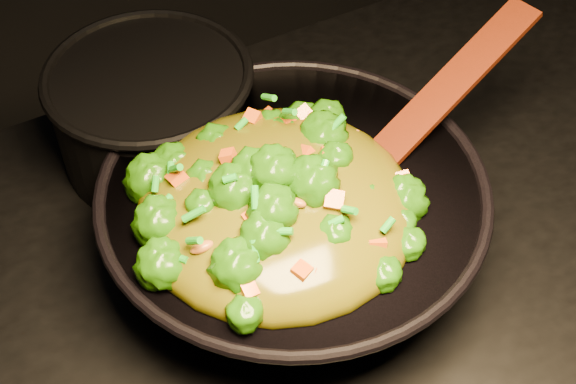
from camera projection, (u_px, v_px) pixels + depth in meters
wok at (293, 223)px, 0.80m from camera, size 0.40×0.40×0.10m
stir_fry at (276, 178)px, 0.71m from camera, size 0.32×0.32×0.09m
spatula at (446, 90)px, 0.80m from camera, size 0.23×0.09×0.10m
back_pot at (154, 114)px, 0.89m from camera, size 0.25×0.25×0.12m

